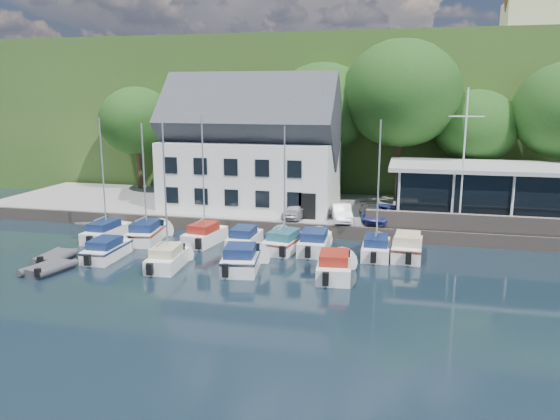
# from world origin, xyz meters

# --- Properties ---
(ground) EXTENTS (180.00, 180.00, 0.00)m
(ground) POSITION_xyz_m (0.00, 0.00, 0.00)
(ground) COLOR black
(ground) RESTS_ON ground
(quay) EXTENTS (60.00, 13.00, 1.00)m
(quay) POSITION_xyz_m (0.00, 17.50, 0.50)
(quay) COLOR gray
(quay) RESTS_ON ground
(quay_face) EXTENTS (60.00, 0.30, 1.00)m
(quay_face) POSITION_xyz_m (0.00, 11.00, 0.50)
(quay_face) COLOR #6D6057
(quay_face) RESTS_ON ground
(hillside) EXTENTS (160.00, 75.00, 16.00)m
(hillside) POSITION_xyz_m (0.00, 62.00, 8.00)
(hillside) COLOR #335821
(hillside) RESTS_ON ground
(field_patch) EXTENTS (50.00, 30.00, 0.30)m
(field_patch) POSITION_xyz_m (8.00, 70.00, 16.15)
(field_patch) COLOR #5E6E37
(field_patch) RESTS_ON hillside
(farmhouse) EXTENTS (10.40, 7.00, 8.20)m
(farmhouse) POSITION_xyz_m (22.00, 52.00, 20.10)
(farmhouse) COLOR beige
(farmhouse) RESTS_ON hillside
(harbor_building) EXTENTS (14.40, 8.20, 8.70)m
(harbor_building) POSITION_xyz_m (-7.00, 16.50, 5.35)
(harbor_building) COLOR white
(harbor_building) RESTS_ON quay
(club_pavilion) EXTENTS (13.20, 7.20, 4.10)m
(club_pavilion) POSITION_xyz_m (11.00, 16.00, 3.05)
(club_pavilion) COLOR black
(club_pavilion) RESTS_ON quay
(seawall) EXTENTS (18.00, 0.50, 1.20)m
(seawall) POSITION_xyz_m (12.00, 11.40, 1.60)
(seawall) COLOR #6D6057
(seawall) RESTS_ON quay
(gangway) EXTENTS (1.20, 6.00, 1.40)m
(gangway) POSITION_xyz_m (-16.50, 9.00, 0.00)
(gangway) COLOR silver
(gangway) RESTS_ON ground
(car_silver) EXTENTS (1.95, 3.74, 1.21)m
(car_silver) POSITION_xyz_m (-2.42, 12.87, 1.61)
(car_silver) COLOR silver
(car_silver) RESTS_ON quay
(car_white) EXTENTS (2.09, 3.98, 1.25)m
(car_white) POSITION_xyz_m (1.10, 12.61, 1.62)
(car_white) COLOR white
(car_white) RESTS_ON quay
(car_dgrey) EXTENTS (2.64, 4.38, 1.19)m
(car_dgrey) POSITION_xyz_m (3.42, 13.05, 1.59)
(car_dgrey) COLOR #303035
(car_dgrey) RESTS_ON quay
(car_blue) EXTENTS (2.66, 4.18, 1.33)m
(car_blue) POSITION_xyz_m (4.05, 12.98, 1.67)
(car_blue) COLOR navy
(car_blue) RESTS_ON quay
(flagpole) EXTENTS (2.34, 0.20, 9.75)m
(flagpole) POSITION_xyz_m (9.51, 12.55, 5.87)
(flagpole) COLOR white
(flagpole) RESTS_ON quay
(tree_0) EXTENTS (7.35, 7.35, 10.04)m
(tree_0) POSITION_xyz_m (-20.41, 22.34, 6.02)
(tree_0) COLOR #143710
(tree_0) RESTS_ON quay
(tree_1) EXTENTS (6.45, 6.45, 8.81)m
(tree_1) POSITION_xyz_m (-12.65, 22.36, 5.41)
(tree_1) COLOR #143710
(tree_1) RESTS_ON quay
(tree_2) EXTENTS (8.89, 8.89, 12.15)m
(tree_2) POSITION_xyz_m (-1.99, 22.65, 7.07)
(tree_2) COLOR #143710
(tree_2) RESTS_ON quay
(tree_3) EXTENTS (10.20, 10.20, 13.94)m
(tree_3) POSITION_xyz_m (4.92, 21.63, 7.97)
(tree_3) COLOR #143710
(tree_3) RESTS_ON quay
(tree_4) EXTENTS (7.11, 7.11, 9.72)m
(tree_4) POSITION_xyz_m (11.29, 22.41, 5.86)
(tree_4) COLOR #143710
(tree_4) RESTS_ON quay
(boat_r1_0) EXTENTS (2.07, 6.43, 8.52)m
(boat_r1_0) POSITION_xyz_m (-15.21, 7.07, 4.26)
(boat_r1_0) COLOR white
(boat_r1_0) RESTS_ON ground
(boat_r1_1) EXTENTS (2.80, 6.20, 9.00)m
(boat_r1_1) POSITION_xyz_m (-12.16, 7.31, 4.50)
(boat_r1_1) COLOR white
(boat_r1_1) RESTS_ON ground
(boat_r1_2) EXTENTS (2.72, 5.70, 9.17)m
(boat_r1_2) POSITION_xyz_m (-7.89, 7.65, 4.59)
(boat_r1_2) COLOR white
(boat_r1_2) RESTS_ON ground
(boat_r1_3) EXTENTS (1.85, 5.34, 1.46)m
(boat_r1_3) POSITION_xyz_m (-4.89, 7.34, 0.73)
(boat_r1_3) COLOR white
(boat_r1_3) RESTS_ON ground
(boat_r1_4) EXTENTS (3.00, 6.00, 8.65)m
(boat_r1_4) POSITION_xyz_m (-2.10, 7.34, 4.33)
(boat_r1_4) COLOR white
(boat_r1_4) RESTS_ON ground
(boat_r1_5) EXTENTS (2.18, 5.78, 1.49)m
(boat_r1_5) POSITION_xyz_m (-0.06, 7.53, 0.74)
(boat_r1_5) COLOR white
(boat_r1_5) RESTS_ON ground
(boat_r1_6) EXTENTS (1.95, 5.49, 8.44)m
(boat_r1_6) POSITION_xyz_m (4.00, 7.33, 4.22)
(boat_r1_6) COLOR white
(boat_r1_6) RESTS_ON ground
(boat_r1_7) EXTENTS (2.22, 6.01, 1.57)m
(boat_r1_7) POSITION_xyz_m (5.97, 7.63, 0.79)
(boat_r1_7) COLOR white
(boat_r1_7) RESTS_ON ground
(boat_r2_0) EXTENTS (1.99, 5.58, 1.36)m
(boat_r2_0) POSITION_xyz_m (-12.71, 2.87, 0.68)
(boat_r2_0) COLOR white
(boat_r2_0) RESTS_ON ground
(boat_r2_1) EXTENTS (2.27, 5.66, 8.45)m
(boat_r2_1) POSITION_xyz_m (-8.14, 2.09, 4.23)
(boat_r2_1) COLOR white
(boat_r2_1) RESTS_ON ground
(boat_r2_2) EXTENTS (2.99, 5.55, 1.57)m
(boat_r2_2) POSITION_xyz_m (-3.64, 2.55, 0.79)
(boat_r2_2) COLOR white
(boat_r2_2) RESTS_ON ground
(boat_r2_3) EXTENTS (2.56, 5.70, 1.52)m
(boat_r2_3) POSITION_xyz_m (1.93, 2.59, 0.76)
(boat_r2_3) COLOR white
(boat_r2_3) RESTS_ON ground
(dinghy_0) EXTENTS (1.83, 2.95, 0.67)m
(dinghy_0) POSITION_xyz_m (-15.60, 1.59, 0.34)
(dinghy_0) COLOR #3C3B40
(dinghy_0) RESTS_ON ground
(dinghy_1) EXTENTS (2.42, 3.29, 0.69)m
(dinghy_1) POSITION_xyz_m (-14.58, -0.50, 0.34)
(dinghy_1) COLOR #3C3B40
(dinghy_1) RESTS_ON ground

